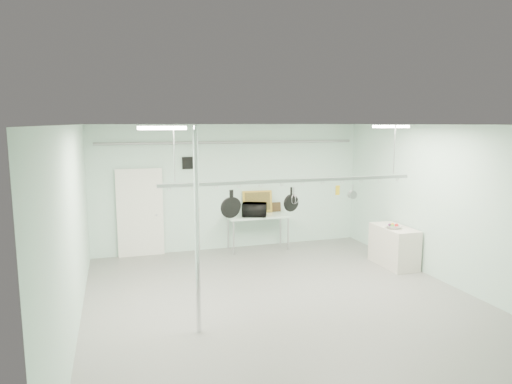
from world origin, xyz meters
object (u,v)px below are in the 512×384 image
object	(u,v)px
fruit_bowl	(393,227)
skillet_left	(231,204)
prep_table	(258,218)
skillet_right	(291,200)
chrome_pole	(197,232)
skillet_mid	(232,202)
microwave	(255,210)
pot_rack	(292,179)
side_cabinet	(394,246)
coffee_canister	(262,213)

from	to	relation	value
fruit_bowl	skillet_left	xyz separation A→B (m)	(-3.99, -0.98, 0.90)
prep_table	skillet_right	distance (m)	3.48
chrome_pole	skillet_mid	size ratio (longest dim) A/B	7.49
prep_table	skillet_left	distance (m)	3.78
skillet_left	microwave	bearing A→B (deg)	57.17
fruit_bowl	skillet_left	distance (m)	4.20
pot_rack	skillet_mid	size ratio (longest dim) A/B	11.24
side_cabinet	microwave	size ratio (longest dim) A/B	1.99
skillet_left	skillet_mid	distance (m)	0.05
skillet_mid	coffee_canister	bearing A→B (deg)	66.67
pot_rack	coffee_canister	distance (m)	3.40
pot_rack	fruit_bowl	xyz separation A→B (m)	(2.83, 0.98, -1.29)
chrome_pole	skillet_mid	world-z (taller)	chrome_pole
skillet_left	coffee_canister	bearing A→B (deg)	54.26
side_cabinet	skillet_mid	xyz separation A→B (m)	(-4.07, -1.10, 1.42)
coffee_canister	fruit_bowl	size ratio (longest dim) A/B	0.54
prep_table	pot_rack	distance (m)	3.61
microwave	prep_table	bearing A→B (deg)	-116.32
prep_table	coffee_canister	distance (m)	0.23
microwave	fruit_bowl	bearing A→B (deg)	161.11
coffee_canister	skillet_mid	distance (m)	3.62
microwave	side_cabinet	bearing A→B (deg)	163.90
coffee_canister	microwave	bearing A→B (deg)	166.26
fruit_bowl	pot_rack	bearing A→B (deg)	-160.89
microwave	pot_rack	bearing A→B (deg)	106.91
microwave	skillet_left	size ratio (longest dim) A/B	1.22
skillet_left	skillet_right	xyz separation A→B (m)	(1.13, 0.00, 0.02)
prep_table	fruit_bowl	distance (m)	3.36
pot_rack	coffee_canister	world-z (taller)	pot_rack
chrome_pole	skillet_left	xyz separation A→B (m)	(0.75, 0.90, 0.24)
chrome_pole	pot_rack	bearing A→B (deg)	25.35
side_cabinet	coffee_canister	bearing A→B (deg)	140.82
skillet_mid	skillet_right	world-z (taller)	same
skillet_left	skillet_right	world-z (taller)	same
microwave	coffee_canister	world-z (taller)	microwave
side_cabinet	skillet_right	bearing A→B (deg)	-159.67
skillet_left	skillet_mid	size ratio (longest dim) A/B	1.16
skillet_right	skillet_left	bearing A→B (deg)	166.42
skillet_right	prep_table	bearing A→B (deg)	69.19
prep_table	side_cabinet	size ratio (longest dim) A/B	1.33
coffee_canister	fruit_bowl	bearing A→B (deg)	-42.11
skillet_mid	skillet_right	bearing A→B (deg)	3.16
microwave	fruit_bowl	size ratio (longest dim) A/B	1.79
prep_table	skillet_right	world-z (taller)	skillet_right
chrome_pole	skillet_mid	distance (m)	1.22
skillet_mid	skillet_right	distance (m)	1.10
chrome_pole	pot_rack	size ratio (longest dim) A/B	0.67
pot_rack	skillet_left	xyz separation A→B (m)	(-1.15, 0.00, -0.39)
skillet_left	prep_table	bearing A→B (deg)	56.05
fruit_bowl	skillet_mid	distance (m)	4.18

